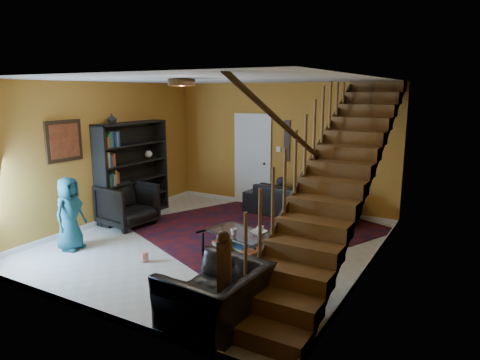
{
  "coord_description": "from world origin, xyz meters",
  "views": [
    {
      "loc": [
        3.91,
        -5.91,
        2.61
      ],
      "look_at": [
        0.29,
        0.4,
        1.1
      ],
      "focal_mm": 32.0,
      "sensor_mm": 36.0,
      "label": 1
    }
  ],
  "objects_px": {
    "sofa": "(300,201)",
    "armchair_left": "(128,205)",
    "armchair_right": "(216,298)",
    "bookshelf": "(133,172)",
    "coffee_table": "(240,243)"
  },
  "relations": [
    {
      "from": "sofa",
      "to": "coffee_table",
      "type": "xyz_separation_m",
      "value": [
        0.04,
        -2.61,
        -0.1
      ]
    },
    {
      "from": "bookshelf",
      "to": "coffee_table",
      "type": "xyz_separation_m",
      "value": [
        3.1,
        -0.91,
        -0.73
      ]
    },
    {
      "from": "sofa",
      "to": "armchair_left",
      "type": "relative_size",
      "value": 2.48
    },
    {
      "from": "armchair_left",
      "to": "coffee_table",
      "type": "distance_m",
      "value": 2.78
    },
    {
      "from": "sofa",
      "to": "armchair_right",
      "type": "bearing_deg",
      "value": 105.53
    },
    {
      "from": "bookshelf",
      "to": "sofa",
      "type": "bearing_deg",
      "value": 29.01
    },
    {
      "from": "bookshelf",
      "to": "sofa",
      "type": "distance_m",
      "value": 3.56
    },
    {
      "from": "armchair_right",
      "to": "coffee_table",
      "type": "height_order",
      "value": "armchair_right"
    },
    {
      "from": "bookshelf",
      "to": "armchair_left",
      "type": "height_order",
      "value": "bookshelf"
    },
    {
      "from": "armchair_right",
      "to": "armchair_left",
      "type": "bearing_deg",
      "value": -119.65
    },
    {
      "from": "armchair_right",
      "to": "bookshelf",
      "type": "bearing_deg",
      "value": -122.98
    },
    {
      "from": "bookshelf",
      "to": "armchair_right",
      "type": "distance_m",
      "value": 4.87
    },
    {
      "from": "coffee_table",
      "to": "sofa",
      "type": "bearing_deg",
      "value": 90.87
    },
    {
      "from": "armchair_left",
      "to": "coffee_table",
      "type": "bearing_deg",
      "value": -89.59
    },
    {
      "from": "armchair_right",
      "to": "sofa",
      "type": "bearing_deg",
      "value": -166.41
    }
  ]
}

